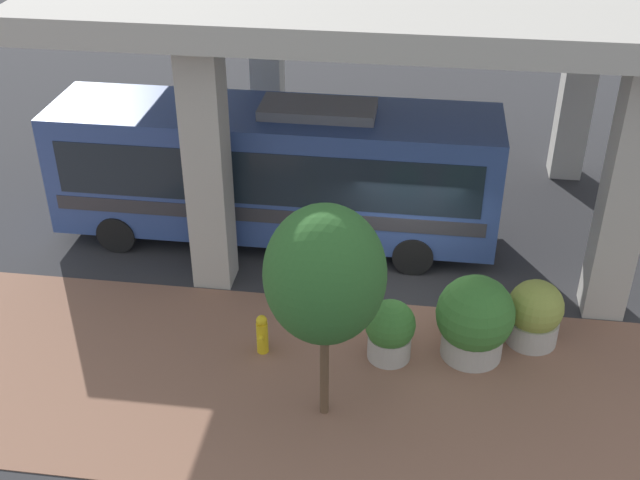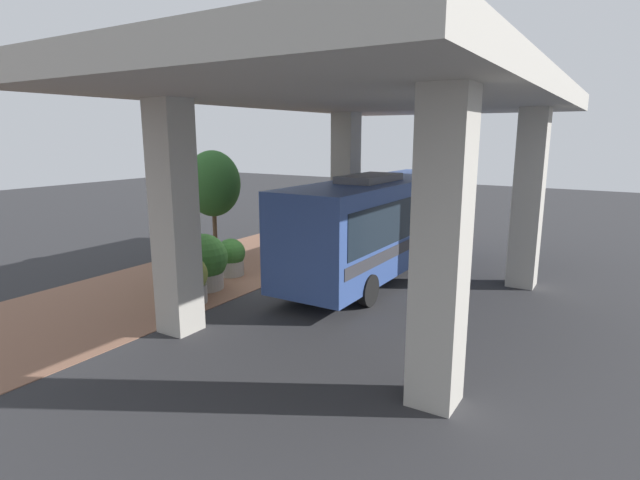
{
  "view_description": "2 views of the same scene",
  "coord_description": "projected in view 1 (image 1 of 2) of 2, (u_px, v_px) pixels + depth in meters",
  "views": [
    {
      "loc": [
        -15.23,
        -0.16,
        11.06
      ],
      "look_at": [
        -0.43,
        1.86,
        1.88
      ],
      "focal_mm": 45.0,
      "sensor_mm": 36.0,
      "label": 1
    },
    {
      "loc": [
        10.28,
        -13.32,
        5.14
      ],
      "look_at": [
        0.32,
        2.85,
        1.12
      ],
      "focal_mm": 28.0,
      "sensor_mm": 36.0,
      "label": 2
    }
  ],
  "objects": [
    {
      "name": "fire_hydrant",
      "position": [
        262.0,
        334.0,
        16.97
      ],
      "size": [
        0.52,
        0.25,
        0.96
      ],
      "color": "gold",
      "rests_on": "ground"
    },
    {
      "name": "planter_front",
      "position": [
        475.0,
        320.0,
        16.66
      ],
      "size": [
        1.64,
        1.64,
        1.9
      ],
      "color": "#ADA89E",
      "rests_on": "ground"
    },
    {
      "name": "planter_back",
      "position": [
        390.0,
        331.0,
        16.71
      ],
      "size": [
        1.06,
        1.06,
        1.4
      ],
      "color": "#ADA89E",
      "rests_on": "ground"
    },
    {
      "name": "planter_middle",
      "position": [
        535.0,
        314.0,
        17.16
      ],
      "size": [
        1.2,
        1.2,
        1.51
      ],
      "color": "#ADA89E",
      "rests_on": "ground"
    },
    {
      "name": "street_tree_near",
      "position": [
        325.0,
        275.0,
        13.97
      ],
      "size": [
        2.18,
        2.18,
        4.54
      ],
      "color": "brown",
      "rests_on": "ground"
    },
    {
      "name": "ground_plane",
      "position": [
        402.0,
        305.0,
        18.67
      ],
      "size": [
        80.0,
        80.0,
        0.0
      ],
      "primitive_type": "plane",
      "color": "#2D2D30",
      "rests_on": "ground"
    },
    {
      "name": "bus",
      "position": [
        275.0,
        167.0,
        20.23
      ],
      "size": [
        2.78,
        11.16,
        3.78
      ],
      "color": "#334C8C",
      "rests_on": "ground"
    },
    {
      "name": "sidewalk_strip",
      "position": [
        394.0,
        392.0,
        16.13
      ],
      "size": [
        6.0,
        40.0,
        0.02
      ],
      "color": "#845B47",
      "rests_on": "ground"
    },
    {
      "name": "overpass",
      "position": [
        423.0,
        10.0,
        19.03
      ],
      "size": [
        9.4,
        17.09,
        6.61
      ],
      "color": "#ADA89E",
      "rests_on": "ground"
    }
  ]
}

